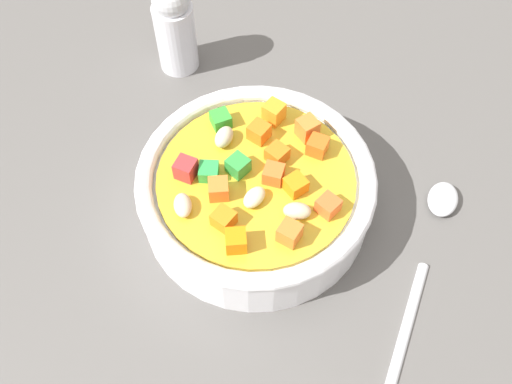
{
  "coord_description": "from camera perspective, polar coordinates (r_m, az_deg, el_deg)",
  "views": [
    {
      "loc": [
        -23.41,
        -1.41,
        38.91
      ],
      "look_at": [
        0.0,
        0.0,
        2.23
      ],
      "focal_mm": 40.7,
      "sensor_mm": 36.0,
      "label": 1
    }
  ],
  "objects": [
    {
      "name": "ground_plane",
      "position": [
        0.46,
        0.0,
        -2.15
      ],
      "size": [
        140.0,
        140.0,
        2.0
      ],
      "primitive_type": "cube",
      "color": "#565451"
    },
    {
      "name": "soup_bowl_main",
      "position": [
        0.43,
        0.0,
        0.27
      ],
      "size": [
        17.6,
        17.6,
        5.75
      ],
      "color": "white",
      "rests_on": "ground_plane"
    },
    {
      "name": "spoon",
      "position": [
        0.45,
        16.5,
        -5.89
      ],
      "size": [
        18.14,
        7.45,
        1.09
      ],
      "rotation": [
        0.0,
        0.0,
        5.96
      ],
      "color": "silver",
      "rests_on": "ground_plane"
    },
    {
      "name": "pepper_shaker",
      "position": [
        0.53,
        -8.01,
        15.77
      ],
      "size": [
        3.55,
        3.55,
        8.88
      ],
      "color": "silver",
      "rests_on": "ground_plane"
    }
  ]
}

